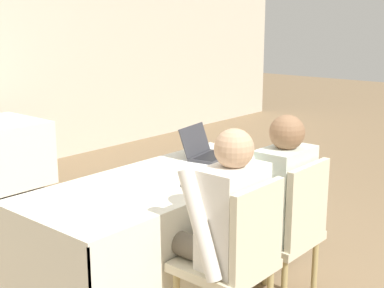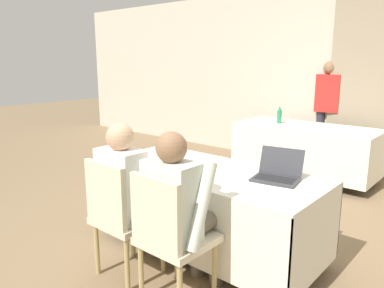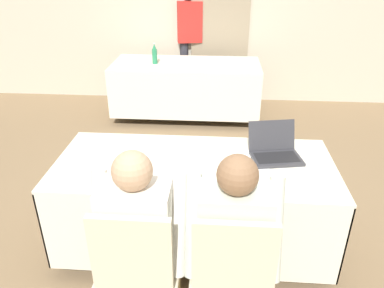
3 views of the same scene
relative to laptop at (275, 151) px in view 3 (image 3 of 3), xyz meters
The scene contains 14 objects.
ground_plane 0.96m from the laptop, 167.24° to the right, with size 24.00×24.00×0.00m, color #846B4C.
wall_back 3.24m from the laptop, 99.94° to the left, with size 12.00×0.06×2.70m.
curtain_panel 3.15m from the laptop, 97.60° to the left, with size 0.80×0.04×2.65m.
conference_table_near 0.60m from the laptop, 167.24° to the right, with size 1.89×0.83×0.73m.
conference_table_far 2.54m from the laptop, 109.10° to the left, with size 1.89×0.83×0.73m.
laptop is the anchor object (origin of this frame).
cell_phone 0.72m from the laptop, 149.51° to the right, with size 0.12×0.14×0.01m.
paper_beside_laptop 0.15m from the laptop, 154.07° to the right, with size 0.28×0.34×0.00m.
water_bottle 2.65m from the laptop, 117.46° to the left, with size 0.06×0.06×0.26m.
chair_near_left 1.19m from the laptop, 133.42° to the right, with size 0.44×0.44×0.91m.
chair_near_right 0.93m from the laptop, 109.67° to the right, with size 0.44×0.44×0.91m.
person_checkered_shirt 1.09m from the laptop, 137.18° to the right, with size 0.50×0.52×1.17m.
person_white_shirt 0.81m from the laptop, 112.17° to the right, with size 0.50×0.52×1.17m.
person_red_shirt 3.22m from the laptop, 105.13° to the left, with size 0.37×0.26×1.59m.
Camera 3 is at (0.15, -2.18, 2.00)m, focal length 35.00 mm.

